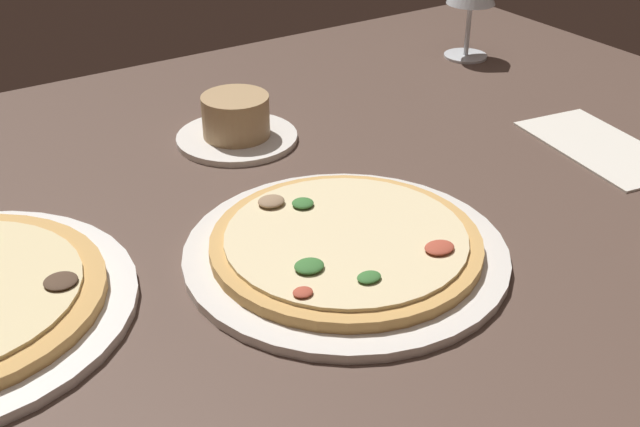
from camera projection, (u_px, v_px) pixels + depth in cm
name	position (u px, v px, depth cm)	size (l,w,h in cm)	color
dining_table	(297.00, 237.00, 86.20)	(150.00, 110.00, 4.00)	brown
pizza_main	(346.00, 247.00, 78.62)	(32.17, 32.17, 3.34)	silver
ramekin_on_saucer	(236.00, 123.00, 101.46)	(15.53, 15.53, 6.12)	silver
paper_menu	(601.00, 147.00, 100.73)	(11.24, 21.18, 0.30)	silver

